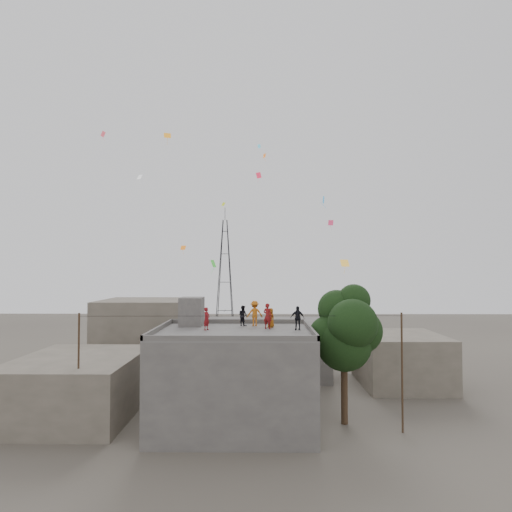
# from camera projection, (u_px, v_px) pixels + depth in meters

# --- Properties ---
(ground) EXTENTS (140.00, 140.00, 0.00)m
(ground) POSITION_uv_depth(u_px,v_px,m) (234.00, 426.00, 27.51)
(ground) COLOR #4B453E
(ground) RESTS_ON ground
(main_building) EXTENTS (10.00, 8.00, 6.10)m
(main_building) POSITION_uv_depth(u_px,v_px,m) (234.00, 378.00, 27.61)
(main_building) COLOR #504D4B
(main_building) RESTS_ON ground
(parapet) EXTENTS (10.00, 8.00, 0.30)m
(parapet) POSITION_uv_depth(u_px,v_px,m) (234.00, 329.00, 27.72)
(parapet) COLOR #504D4B
(parapet) RESTS_ON main_building
(stair_head_box) EXTENTS (1.60, 1.80, 2.00)m
(stair_head_box) POSITION_uv_depth(u_px,v_px,m) (192.00, 311.00, 30.38)
(stair_head_box) COLOR #504D4B
(stair_head_box) RESTS_ON main_building
(neighbor_west) EXTENTS (8.00, 10.00, 4.00)m
(neighbor_west) POSITION_uv_depth(u_px,v_px,m) (78.00, 386.00, 29.70)
(neighbor_west) COLOR #5C5448
(neighbor_west) RESTS_ON ground
(neighbor_north) EXTENTS (12.00, 9.00, 5.00)m
(neighbor_north) POSITION_uv_depth(u_px,v_px,m) (264.00, 347.00, 41.56)
(neighbor_north) COLOR #504D4B
(neighbor_north) RESTS_ON ground
(neighbor_northwest) EXTENTS (9.00, 8.00, 7.00)m
(neighbor_northwest) POSITION_uv_depth(u_px,v_px,m) (146.00, 334.00, 43.73)
(neighbor_northwest) COLOR #5C5448
(neighbor_northwest) RESTS_ON ground
(neighbor_east) EXTENTS (7.00, 8.00, 4.40)m
(neighbor_east) POSITION_uv_depth(u_px,v_px,m) (401.00, 360.00, 37.42)
(neighbor_east) COLOR #5C5448
(neighbor_east) RESTS_ON ground
(tree) EXTENTS (4.90, 4.60, 9.10)m
(tree) POSITION_uv_depth(u_px,v_px,m) (346.00, 330.00, 28.22)
(tree) COLOR black
(tree) RESTS_ON ground
(utility_line) EXTENTS (20.12, 0.62, 7.40)m
(utility_line) POSITION_uv_depth(u_px,v_px,m) (241.00, 371.00, 26.38)
(utility_line) COLOR black
(utility_line) RESTS_ON ground
(transmission_tower) EXTENTS (2.97, 2.97, 20.01)m
(transmission_tower) POSITION_uv_depth(u_px,v_px,m) (225.00, 276.00, 67.83)
(transmission_tower) COLOR black
(transmission_tower) RESTS_ON ground
(person_red_adult) EXTENTS (0.75, 0.68, 1.71)m
(person_red_adult) POSITION_uv_depth(u_px,v_px,m) (268.00, 316.00, 28.72)
(person_red_adult) COLOR maroon
(person_red_adult) RESTS_ON main_building
(person_orange_child) EXTENTS (0.77, 0.75, 1.33)m
(person_orange_child) POSITION_uv_depth(u_px,v_px,m) (271.00, 318.00, 29.38)
(person_orange_child) COLOR #A05512
(person_orange_child) RESTS_ON main_building
(person_dark_child) EXTENTS (0.88, 0.87, 1.43)m
(person_dark_child) POSITION_uv_depth(u_px,v_px,m) (243.00, 316.00, 30.34)
(person_dark_child) COLOR black
(person_dark_child) RESTS_ON main_building
(person_dark_adult) EXTENTS (0.98, 0.57, 1.56)m
(person_dark_adult) POSITION_uv_depth(u_px,v_px,m) (297.00, 318.00, 28.21)
(person_dark_adult) COLOR black
(person_dark_adult) RESTS_ON main_building
(person_orange_adult) EXTENTS (1.25, 0.86, 1.77)m
(person_orange_adult) POSITION_uv_depth(u_px,v_px,m) (255.00, 313.00, 30.15)
(person_orange_adult) COLOR #C16516
(person_orange_adult) RESTS_ON main_building
(person_red_child) EXTENTS (0.56, 0.64, 1.48)m
(person_red_child) POSITION_uv_depth(u_px,v_px,m) (207.00, 319.00, 28.14)
(person_red_child) COLOR maroon
(person_red_child) RESTS_ON main_building
(kites) EXTENTS (19.06, 17.03, 12.94)m
(kites) POSITION_uv_depth(u_px,v_px,m) (234.00, 199.00, 34.60)
(kites) COLOR orange
(kites) RESTS_ON ground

